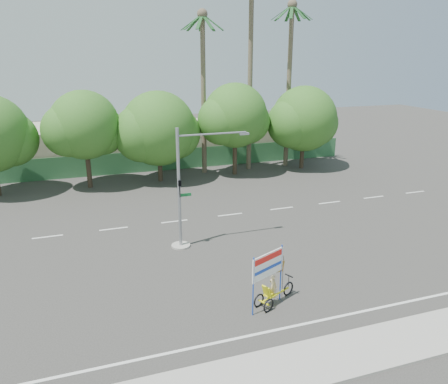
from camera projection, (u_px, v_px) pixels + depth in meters
name	position (u px, v px, depth m)	size (l,w,h in m)	color
ground	(245.00, 270.00, 22.81)	(120.00, 120.00, 0.00)	#33302D
sidewalk_near	(320.00, 361.00, 16.03)	(50.00, 2.40, 0.12)	gray
fence	(164.00, 160.00, 41.89)	(38.00, 0.08, 2.00)	#336B3D
building_left	(53.00, 148.00, 42.57)	(12.00, 8.00, 4.00)	#BEB197
building_right	(227.00, 138.00, 48.15)	(14.00, 8.00, 3.60)	#BEB197
tree_left	(84.00, 128.00, 35.33)	(6.66, 5.60, 8.07)	#473828
tree_center	(158.00, 131.00, 37.35)	(7.62, 6.40, 7.85)	#473828
tree_right	(235.00, 118.00, 39.26)	(6.90, 5.80, 8.36)	#473828
tree_far_right	(303.00, 121.00, 41.59)	(7.38, 6.20, 7.94)	#473828
palm_tall	(250.00, 57.00, 39.64)	(3.73, 3.79, 17.45)	#70604C
palm_mid	(290.00, 69.00, 41.19)	(3.73, 3.79, 15.45)	#70604C
palm_short	(203.00, 76.00, 38.75)	(3.73, 3.79, 14.45)	#70604C
traffic_signal	(185.00, 199.00, 24.84)	(4.72, 1.10, 7.00)	gray
trike_billboard	(271.00, 282.00, 19.38)	(2.61, 1.37, 2.80)	black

